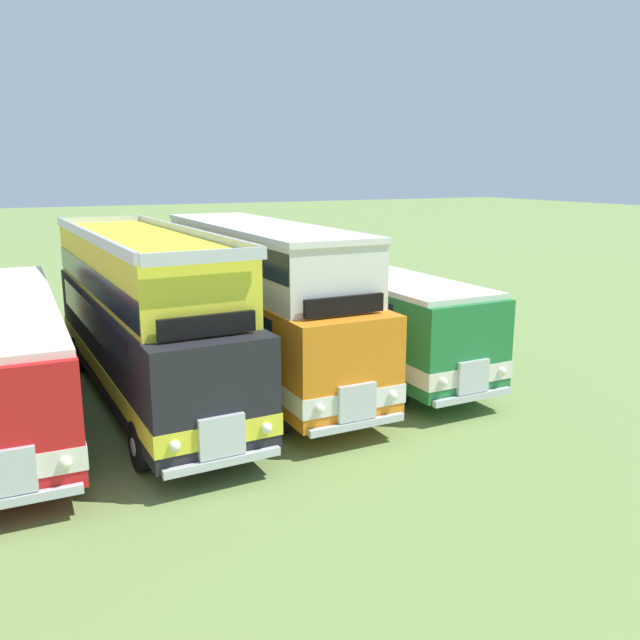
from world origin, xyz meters
name	(u,v)px	position (x,y,z in m)	size (l,w,h in m)	color
ground_plane	(11,424)	(0.00, 0.00, 0.00)	(200.00, 200.00, 0.00)	#7A934C
bus_fourth_in_row	(2,350)	(0.00, 0.38, 1.76)	(2.81, 11.54, 2.99)	red
bus_fifth_in_row	(143,313)	(3.33, 0.24, 2.36)	(2.87, 11.39, 4.52)	black
bus_sixth_in_row	(261,296)	(6.66, 0.46, 2.47)	(2.63, 10.80, 4.49)	orange
bus_seventh_in_row	(364,311)	(9.99, 0.41, 1.75)	(2.68, 10.25, 2.99)	#237538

